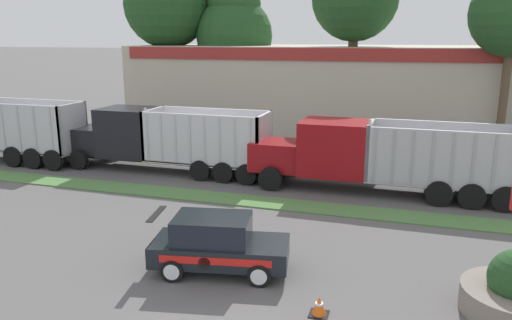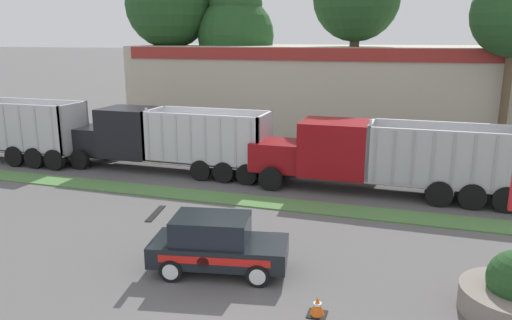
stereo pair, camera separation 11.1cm
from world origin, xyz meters
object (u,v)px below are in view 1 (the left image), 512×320
Objects in this scene: dump_truck_far_right at (147,139)px; traffic_cone at (319,306)px; rally_car at (218,244)px; dump_truck_trail at (355,156)px.

traffic_cone is (11.45, -11.64, -1.40)m from dump_truck_far_right.
dump_truck_far_right reaches higher than rally_car.
dump_truck_trail is 11.27m from traffic_cone.
rally_car reaches higher than traffic_cone.
dump_truck_trail is 23.61× the size of traffic_cone.
rally_car is at bearing -51.44° from dump_truck_far_right.
rally_car is 8.71× the size of traffic_cone.
dump_truck_far_right is at bearing 177.52° from dump_truck_trail.
dump_truck_trail reaches higher than rally_car.
dump_truck_far_right is 22.43× the size of traffic_cone.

